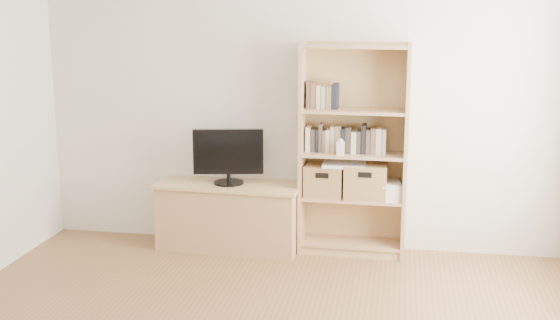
% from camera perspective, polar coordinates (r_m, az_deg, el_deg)
% --- Properties ---
extents(back_wall, '(4.50, 0.02, 2.60)m').
position_cam_1_polar(back_wall, '(6.00, 1.55, 5.06)').
color(back_wall, silver).
rests_on(back_wall, floor).
extents(tv_stand, '(1.23, 0.51, 0.55)m').
position_cam_1_polar(tv_stand, '(6.11, -4.14, -4.66)').
color(tv_stand, tan).
rests_on(tv_stand, floor).
extents(bookshelf, '(0.90, 0.33, 1.78)m').
position_cam_1_polar(bookshelf, '(5.86, 5.99, 0.76)').
color(bookshelf, tan).
rests_on(bookshelf, floor).
extents(television, '(0.59, 0.16, 0.47)m').
position_cam_1_polar(television, '(5.98, -4.22, 0.25)').
color(television, black).
rests_on(television, tv_stand).
extents(books_row_mid, '(0.80, 0.19, 0.21)m').
position_cam_1_polar(books_row_mid, '(5.87, 6.03, 1.63)').
color(books_row_mid, beige).
rests_on(books_row_mid, bookshelf).
extents(books_row_upper, '(0.38, 0.15, 0.20)m').
position_cam_1_polar(books_row_upper, '(5.83, 4.16, 5.17)').
color(books_row_upper, beige).
rests_on(books_row_upper, bookshelf).
extents(baby_monitor, '(0.06, 0.04, 0.11)m').
position_cam_1_polar(baby_monitor, '(5.77, 4.94, 0.97)').
color(baby_monitor, white).
rests_on(baby_monitor, bookshelf).
extents(basket_left, '(0.34, 0.28, 0.26)m').
position_cam_1_polar(basket_left, '(5.94, 3.65, -1.65)').
color(basket_left, olive).
rests_on(basket_left, bookshelf).
extents(basket_right, '(0.35, 0.29, 0.29)m').
position_cam_1_polar(basket_right, '(5.91, 6.99, -1.68)').
color(basket_right, olive).
rests_on(basket_right, bookshelf).
extents(laptop, '(0.37, 0.26, 0.03)m').
position_cam_1_polar(laptop, '(5.87, 5.24, -0.37)').
color(laptop, white).
rests_on(laptop, basket_left).
extents(magazine_stack, '(0.21, 0.28, 0.12)m').
position_cam_1_polar(magazine_stack, '(5.92, 8.88, -2.54)').
color(magazine_stack, beige).
rests_on(magazine_stack, bookshelf).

